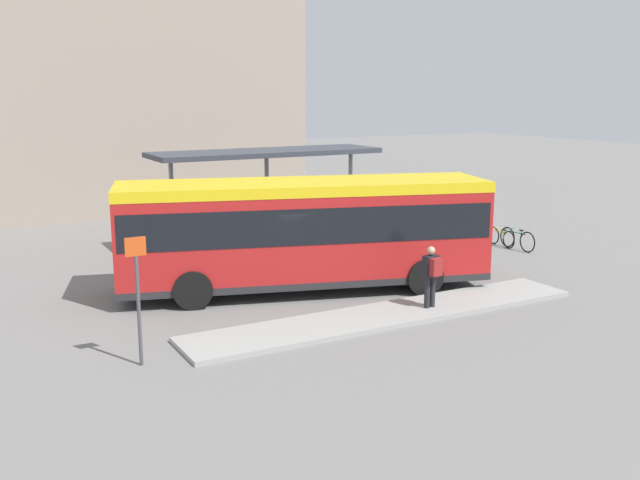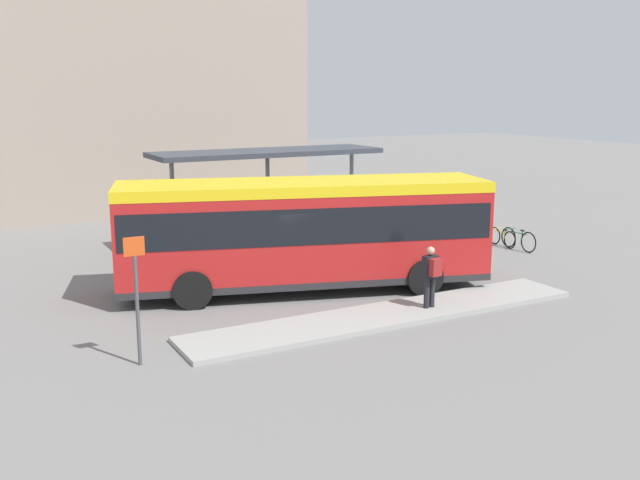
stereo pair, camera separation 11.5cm
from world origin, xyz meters
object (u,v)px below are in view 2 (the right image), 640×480
at_px(city_bus, 304,227).
at_px(potted_planter_near_shelter, 300,237).
at_px(bicycle_green, 518,239).
at_px(platform_sign, 137,295).
at_px(pedestrian_waiting, 431,273).
at_px(bicycle_yellow, 502,237).

bearing_deg(city_bus, potted_planter_near_shelter, 81.58).
bearing_deg(city_bus, bicycle_green, 23.21).
bearing_deg(platform_sign, city_bus, 31.40).
height_order(city_bus, bicycle_green, city_bus).
distance_m(pedestrian_waiting, bicycle_green, 8.80).
bearing_deg(bicycle_yellow, potted_planter_near_shelter, 80.32).
bearing_deg(bicycle_yellow, bicycle_green, -167.89).
distance_m(city_bus, platform_sign, 6.80).
xyz_separation_m(city_bus, platform_sign, (-5.80, -3.54, -0.32)).
relative_size(pedestrian_waiting, platform_sign, 0.59).
bearing_deg(potted_planter_near_shelter, city_bus, -115.28).
height_order(bicycle_green, platform_sign, platform_sign).
height_order(potted_planter_near_shelter, platform_sign, platform_sign).
distance_m(bicycle_green, potted_planter_near_shelter, 8.14).
distance_m(pedestrian_waiting, potted_planter_near_shelter, 7.19).
bearing_deg(city_bus, platform_sign, -131.73).
xyz_separation_m(pedestrian_waiting, potted_planter_near_shelter, (-0.20, 7.18, -0.32)).
bearing_deg(pedestrian_waiting, bicycle_green, -62.21).
height_order(pedestrian_waiting, bicycle_green, pedestrian_waiting).
distance_m(potted_planter_near_shelter, platform_sign, 10.46).
relative_size(bicycle_green, platform_sign, 0.65).
relative_size(bicycle_yellow, platform_sign, 0.56).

